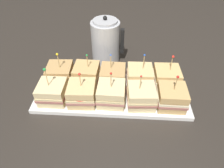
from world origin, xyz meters
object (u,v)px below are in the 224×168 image
sandwich_front_far_right (172,97)px  sandwich_back_center (113,76)px  sandwich_back_right (140,77)px  sandwich_front_right (141,96)px  sandwich_front_center (112,94)px  sandwich_front_far_left (53,92)px  sandwich_back_left (87,74)px  sandwich_front_left (82,93)px  sandwich_back_far_right (167,78)px  kettle_steel (106,42)px  serving_platter (112,93)px  sandwich_back_far_left (60,74)px

sandwich_front_far_right → sandwich_back_center: size_ratio=1.02×
sandwich_back_right → sandwich_front_right: bearing=-89.2°
sandwich_front_center → sandwich_back_center: (-0.00, 0.12, -0.00)m
sandwich_front_far_left → sandwich_front_far_right: size_ratio=1.06×
sandwich_front_right → sandwich_back_center: size_ratio=0.97×
sandwich_front_far_left → sandwich_back_right: sandwich_front_far_left is taller
sandwich_front_far_right → sandwich_back_right: bearing=135.0°
sandwich_back_left → sandwich_back_right: bearing=-0.8°
sandwich_front_left → sandwich_back_far_right: size_ratio=0.94×
sandwich_back_center → kettle_steel: kettle_steel is taller
serving_platter → sandwich_back_left: sandwich_back_left is taller
kettle_steel → sandwich_front_left: bearing=-102.1°
sandwich_front_right → sandwich_back_far_left: size_ratio=0.94×
sandwich_front_far_left → sandwich_back_right: bearing=18.3°
sandwich_front_far_left → sandwich_back_far_left: sandwich_front_far_left is taller
serving_platter → sandwich_front_far_right: 0.25m
sandwich_front_right → sandwich_back_left: (-0.24, 0.12, 0.00)m
kettle_steel → sandwich_front_far_right: bearing=-48.8°
serving_platter → sandwich_front_center: sandwich_front_center is taller
sandwich_back_left → sandwich_back_center: bearing=-1.7°
serving_platter → sandwich_front_right: size_ratio=4.44×
sandwich_front_center → sandwich_back_right: size_ratio=1.00×
sandwich_back_right → kettle_steel: size_ratio=0.63×
serving_platter → sandwich_back_left: bearing=152.2°
kettle_steel → sandwich_back_far_right: bearing=-35.9°
sandwich_front_far_left → sandwich_back_left: (0.12, 0.12, 0.00)m
sandwich_front_right → sandwich_back_far_left: sandwich_back_far_left is taller
sandwich_front_far_right → sandwich_back_far_left: size_ratio=0.98×
sandwich_back_center → sandwich_back_right: bearing=-0.0°
sandwich_back_far_left → sandwich_back_right: size_ratio=1.00×
sandwich_front_center → sandwich_front_right: sandwich_front_center is taller
sandwich_front_far_right → sandwich_back_left: size_ratio=1.03×
sandwich_front_far_right → sandwich_back_left: sandwich_front_far_right is taller
sandwich_back_far_left → sandwich_back_far_right: bearing=0.4°
sandwich_back_far_left → kettle_steel: kettle_steel is taller
sandwich_front_far_right → sandwich_back_left: 0.38m
sandwich_front_right → sandwich_back_right: (-0.00, 0.12, 0.00)m
sandwich_front_left → sandwich_front_right: bearing=0.4°
serving_platter → sandwich_front_right: bearing=-26.7°
sandwich_front_center → sandwich_back_far_right: bearing=26.6°
sandwich_front_far_left → sandwich_back_right: size_ratio=1.04×
sandwich_front_left → sandwich_front_far_right: (0.36, 0.00, -0.00)m
sandwich_front_right → sandwich_back_right: sandwich_back_right is taller
sandwich_front_left → sandwich_back_far_left: bearing=135.1°
sandwich_front_far_left → kettle_steel: bearing=59.5°
sandwich_front_right → sandwich_back_far_right: size_ratio=0.94×
sandwich_front_center → sandwich_front_right: (0.12, -0.00, -0.00)m
sandwich_front_center → sandwich_front_far_right: size_ratio=1.02×
sandwich_back_left → sandwich_front_center: bearing=-44.9°
serving_platter → sandwich_front_center: 0.08m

